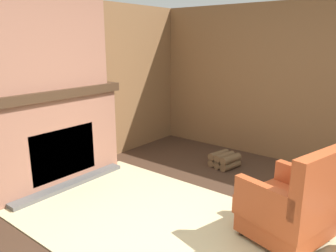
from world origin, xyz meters
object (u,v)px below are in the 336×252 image
Objects in this scene: armchair at (291,207)px; oil_lamp_vase at (22,83)px; firewood_stack at (224,160)px; storage_case at (59,81)px.

armchair is 3.26× the size of oil_lamp_vase.
storage_case is (-1.50, -1.67, 1.21)m from firewood_stack.
firewood_stack is at bearing 55.17° from oil_lamp_vase.
oil_lamp_vase is 1.16× the size of storage_case.
armchair is at bearing 17.10° from oil_lamp_vase.
oil_lamp_vase reaches higher than firewood_stack.
oil_lamp_vase reaches higher than storage_case.
oil_lamp_vase is (-1.50, -2.15, 1.23)m from firewood_stack.
armchair reaches higher than firewood_stack.
storage_case is at bearing 89.99° from oil_lamp_vase.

